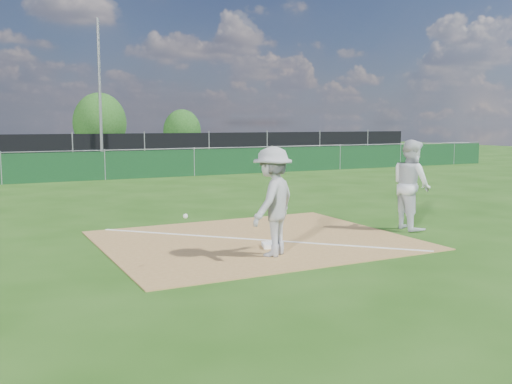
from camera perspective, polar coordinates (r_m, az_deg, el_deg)
ground at (r=20.04m, az=-11.81°, el=-0.08°), size 90.00×90.00×0.00m
infield_dirt at (r=11.69m, az=-0.12°, el=-4.83°), size 6.00×5.00×0.02m
foul_line at (r=11.69m, az=-0.12°, el=-4.76°), size 5.01×5.01×0.01m
green_fence at (r=24.82m, az=-14.88°, el=2.56°), size 44.00×0.05×1.20m
black_fence at (r=32.66m, az=-17.86°, el=3.98°), size 46.00×0.04×1.80m
parking_lot at (r=37.64m, az=-19.03°, el=2.91°), size 46.00×9.00×0.01m
light_pole at (r=32.64m, az=-15.34°, el=9.51°), size 0.16×0.16×8.00m
first_base at (r=10.99m, az=1.65°, el=-5.33°), size 0.48×0.48×0.08m
play_at_first at (r=10.18m, az=1.68°, el=-0.95°), size 2.46×1.34×1.95m
runner at (r=13.25m, az=15.26°, el=0.71°), size 0.93×1.10×2.03m
car_mid at (r=36.87m, az=-17.55°, el=4.04°), size 4.67×2.54×1.46m
car_right at (r=38.08m, az=-10.76°, el=4.21°), size 4.89×3.58×1.32m
tree_mid at (r=44.12m, az=-15.36°, el=6.67°), size 3.90×3.90×4.62m
tree_right at (r=44.52m, az=-7.39°, el=6.06°), size 2.89×2.89×3.43m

